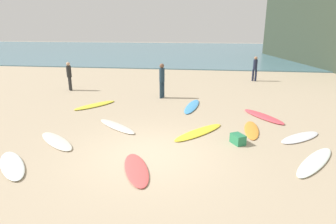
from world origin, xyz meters
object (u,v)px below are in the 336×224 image
(surfboard_9, at_px, (95,105))
(beachgoer_near, at_px, (255,67))
(surfboard_7, at_px, (117,126))
(surfboard_10, at_px, (12,165))
(surfboard_2, at_px, (300,137))
(beachgoer_mid, at_px, (69,75))
(surfboard_6, at_px, (251,130))
(surfboard_5, at_px, (315,162))
(surfboard_1, at_px, (199,132))
(beach_cooler, at_px, (238,139))
(surfboard_4, at_px, (192,106))
(surfboard_8, at_px, (263,116))
(beachgoer_far, at_px, (162,79))
(surfboard_0, at_px, (136,169))
(surfboard_3, at_px, (56,141))

(surfboard_9, xyz_separation_m, beachgoer_near, (8.59, 7.76, 0.91))
(surfboard_7, relative_size, surfboard_10, 1.09)
(surfboard_2, bearing_deg, beachgoer_mid, 21.40)
(surfboard_6, bearing_deg, surfboard_5, -53.86)
(surfboard_7, relative_size, surfboard_9, 0.99)
(surfboard_10, bearing_deg, surfboard_1, 170.39)
(surfboard_5, xyz_separation_m, surfboard_9, (-8.47, 4.80, 0.00))
(surfboard_10, bearing_deg, beach_cooler, 158.69)
(surfboard_4, xyz_separation_m, surfboard_9, (-4.67, -0.45, 0.00))
(surfboard_4, height_order, surfboard_8, surfboard_8)
(surfboard_1, height_order, surfboard_4, surfboard_4)
(surfboard_9, bearing_deg, surfboard_6, 15.07)
(surfboard_8, xyz_separation_m, beachgoer_far, (-4.80, 2.74, 0.99))
(surfboard_8, xyz_separation_m, beach_cooler, (-1.34, -3.02, 0.12))
(surfboard_7, bearing_deg, surfboard_10, -169.26)
(surfboard_9, bearing_deg, beach_cooler, 3.85)
(beachgoer_mid, xyz_separation_m, beachgoer_far, (5.75, -1.07, 0.10))
(surfboard_7, bearing_deg, beachgoer_far, 27.69)
(surfboard_4, bearing_deg, surfboard_9, -167.05)
(surfboard_6, height_order, surfboard_8, surfboard_8)
(surfboard_9, height_order, beachgoer_mid, beachgoer_mid)
(surfboard_2, xyz_separation_m, surfboard_8, (-0.85, 2.23, 0.01))
(surfboard_6, distance_m, surfboard_7, 5.07)
(surfboard_2, bearing_deg, surfboard_8, -19.80)
(surfboard_2, relative_size, surfboard_5, 0.77)
(surfboard_5, relative_size, surfboard_7, 1.12)
(beachgoer_far, bearing_deg, beach_cooler, -121.37)
(surfboard_0, relative_size, surfboard_5, 0.78)
(surfboard_7, bearing_deg, surfboard_0, -114.40)
(beachgoer_near, bearing_deg, surfboard_10, -89.87)
(surfboard_2, distance_m, surfboard_8, 2.39)
(surfboard_9, bearing_deg, beachgoer_far, 68.45)
(surfboard_2, xyz_separation_m, surfboard_3, (-8.17, -1.50, 0.01))
(surfboard_0, bearing_deg, beachgoer_mid, 102.91)
(surfboard_5, bearing_deg, surfboard_9, -174.26)
(surfboard_1, distance_m, surfboard_9, 5.91)
(surfboard_1, relative_size, beachgoer_near, 1.46)
(surfboard_6, xyz_separation_m, beachgoer_mid, (-9.83, 5.51, 0.91))
(surfboard_4, height_order, surfboard_9, same)
(surfboard_7, bearing_deg, surfboard_6, -46.80)
(surfboard_2, relative_size, surfboard_7, 0.87)
(surfboard_1, height_order, surfboard_9, surfboard_9)
(surfboard_2, distance_m, beachgoer_far, 7.59)
(surfboard_2, distance_m, surfboard_3, 8.30)
(surfboard_0, distance_m, surfboard_9, 6.93)
(beachgoer_mid, bearing_deg, beach_cooler, 10.89)
(surfboard_6, distance_m, surfboard_9, 7.45)
(surfboard_8, bearing_deg, surfboard_5, 67.45)
(surfboard_0, bearing_deg, surfboard_1, 40.36)
(surfboard_8, height_order, surfboard_9, surfboard_8)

